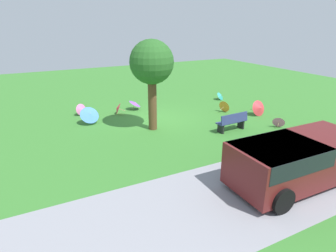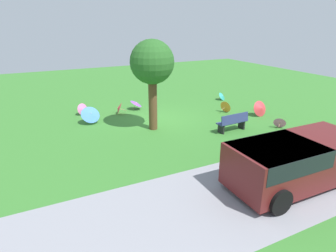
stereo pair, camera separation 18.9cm
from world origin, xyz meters
The scene contains 13 objects.
ground centered at (0.00, 0.00, 0.00)m, with size 40.00×40.00×0.00m, color #387A2D.
road_strip centered at (0.00, 7.41, 0.00)m, with size 40.00×4.02×0.01m, color gray.
van_dark centered at (-1.11, 7.70, 0.91)m, with size 4.63×2.18×1.53m.
park_bench centered at (-2.52, 2.99, 0.47)m, with size 1.62×0.55×0.90m.
shade_tree centered at (0.77, 0.98, 3.17)m, with size 2.04×2.04×4.28m.
parasol_pink_0 centered at (3.41, -2.85, 0.33)m, with size 0.71×0.72×0.67m.
parasol_red_0 centered at (1.55, -2.15, 0.34)m, with size 0.72×0.77×0.68m.
parasol_orange_0 centered at (-4.15, 0.34, 0.35)m, with size 0.73×0.74×0.69m.
parasol_red_1 centered at (-5.40, 1.81, 0.44)m, with size 0.91×0.92×0.89m.
parasol_blue_1 centered at (3.33, -1.15, 0.53)m, with size 1.06×1.01×0.93m.
parasol_purple_0 centered at (0.34, -2.48, 0.40)m, with size 0.92×0.94×0.64m.
parasol_teal_2 centered at (-5.63, -1.99, 0.27)m, with size 0.72×0.67×0.54m.
parasol_pink_1 centered at (-4.91, 3.66, 0.29)m, with size 0.65×0.69×0.58m.
Camera 2 is at (6.06, 13.20, 5.02)m, focal length 30.74 mm.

